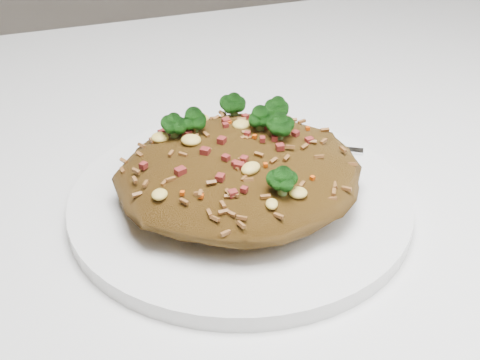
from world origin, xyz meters
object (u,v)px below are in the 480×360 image
object	(u,v)px
plate	(240,202)
fork	(284,144)
dining_table	(301,219)
fried_rice	(240,164)

from	to	relation	value
plate	fork	bearing A→B (deg)	44.20
dining_table	fried_rice	world-z (taller)	fried_rice
fried_rice	dining_table	bearing A→B (deg)	39.66
plate	fried_rice	bearing A→B (deg)	67.19
plate	fork	world-z (taller)	fork
dining_table	fork	xyz separation A→B (m)	(-0.03, -0.02, 0.11)
fork	plate	bearing A→B (deg)	-105.23
dining_table	plate	world-z (taller)	plate
dining_table	plate	bearing A→B (deg)	-140.11
fried_rice	fork	size ratio (longest dim) A/B	1.37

